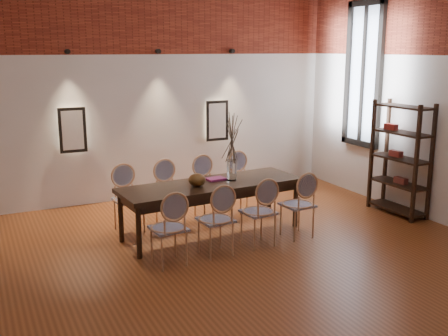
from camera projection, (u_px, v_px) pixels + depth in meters
name	position (u px, v px, depth m)	size (l,w,h in m)	color
floor	(240.00, 269.00, 6.36)	(7.00, 7.00, 0.02)	brown
wall_back	(146.00, 84.00, 9.02)	(7.00, 0.10, 4.00)	silver
brick_band_back	(144.00, 8.00, 8.68)	(7.00, 0.02, 1.50)	maroon
niche_left	(72.00, 130.00, 8.54)	(0.36, 0.06, 0.66)	#FFEAC6
niche_right	(216.00, 121.00, 9.64)	(0.36, 0.06, 0.66)	#FFEAC6
spot_fixture_left	(67.00, 52.00, 8.23)	(0.08, 0.08, 0.10)	black
spot_fixture_mid	(158.00, 51.00, 8.87)	(0.08, 0.08, 0.10)	black
spot_fixture_right	(232.00, 51.00, 9.46)	(0.08, 0.08, 0.10)	black
window_glass	(364.00, 75.00, 9.10)	(0.02, 0.78, 2.38)	silver
window_frame	(363.00, 75.00, 9.09)	(0.08, 0.90, 2.50)	black
window_mullion	(363.00, 75.00, 9.09)	(0.06, 0.06, 2.40)	black
dining_table	(212.00, 209.00, 7.45)	(2.62, 0.84, 0.75)	black
chair_near_a	(168.00, 228.00, 6.36)	(0.44, 0.44, 0.94)	tan
chair_near_b	(215.00, 219.00, 6.67)	(0.44, 0.44, 0.94)	tan
chair_near_c	(258.00, 212.00, 6.99)	(0.44, 0.44, 0.94)	tan
chair_near_d	(297.00, 205.00, 7.31)	(0.44, 0.44, 0.94)	tan
chair_far_a	(129.00, 200.00, 7.54)	(0.44, 0.44, 0.94)	tan
chair_far_b	(170.00, 194.00, 7.86)	(0.44, 0.44, 0.94)	tan
chair_far_c	(209.00, 188.00, 8.18)	(0.44, 0.44, 0.94)	tan
chair_far_d	(244.00, 183.00, 8.49)	(0.44, 0.44, 0.94)	tan
vase	(232.00, 170.00, 7.49)	(0.14, 0.14, 0.30)	silver
dried_branches	(232.00, 139.00, 7.39)	(0.50, 0.50, 0.70)	#443828
bowl	(197.00, 180.00, 7.18)	(0.24, 0.24, 0.18)	#563614
book	(216.00, 179.00, 7.52)	(0.26, 0.18, 0.03)	#90296A
shelving_rack	(400.00, 158.00, 8.27)	(0.38, 1.00, 1.80)	black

